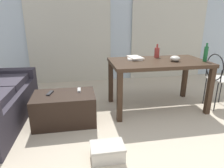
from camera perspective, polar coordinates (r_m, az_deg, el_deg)
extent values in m
plane|color=beige|center=(2.97, 10.66, -9.30)|extent=(7.83, 7.83, 0.00)
cube|color=silver|center=(4.59, 2.43, 17.65)|extent=(5.77, 0.10, 2.61)
cube|color=beige|center=(4.40, -12.07, 15.29)|extent=(1.73, 0.03, 2.31)
cube|color=beige|center=(4.87, 15.91, 15.28)|extent=(1.73, 0.03, 2.31)
cube|color=#38333D|center=(3.69, -27.21, 2.65)|extent=(0.81, 0.24, 0.15)
cube|color=#3E3944|center=(3.30, -28.66, 0.30)|extent=(0.59, 0.65, 0.10)
cube|color=black|center=(2.79, -13.29, -6.76)|extent=(0.81, 0.51, 0.41)
cube|color=#382619|center=(3.09, 13.08, 6.00)|extent=(1.43, 0.80, 0.05)
cube|color=#382619|center=(2.68, 2.18, -3.85)|extent=(0.07, 0.07, 0.70)
cube|color=#382619|center=(3.22, 25.99, -1.89)|extent=(0.07, 0.07, 0.70)
cube|color=#382619|center=(3.32, -0.37, 0.64)|extent=(0.07, 0.07, 0.70)
cube|color=#382619|center=(3.78, 19.96, 1.69)|extent=(0.07, 0.07, 0.70)
cylinder|color=silver|center=(3.52, 28.58, 1.28)|extent=(0.41, 0.41, 0.02)
cylinder|color=black|center=(3.78, 28.50, -1.42)|extent=(0.02, 0.02, 0.46)
cylinder|color=black|center=(3.40, 27.45, -3.33)|extent=(0.02, 0.02, 0.46)
cylinder|color=black|center=(3.62, 24.87, -1.70)|extent=(0.02, 0.02, 0.46)
torus|color=black|center=(3.39, 27.13, 4.26)|extent=(0.03, 0.41, 0.40)
cylinder|color=black|center=(3.28, 28.62, 1.93)|extent=(0.02, 0.02, 0.18)
cylinder|color=black|center=(3.55, 25.32, 3.55)|extent=(0.02, 0.02, 0.18)
cylinder|color=#195B2D|center=(3.24, 25.07, 7.70)|extent=(0.06, 0.06, 0.21)
cylinder|color=#195B2D|center=(3.22, 25.39, 10.02)|extent=(0.03, 0.03, 0.05)
cylinder|color=#99332D|center=(3.32, 12.63, 8.70)|extent=(0.08, 0.08, 0.15)
cylinder|color=#99332D|center=(3.31, 12.76, 10.51)|extent=(0.03, 0.03, 0.06)
ellipsoid|color=beige|center=(3.10, 17.48, 6.94)|extent=(0.15, 0.15, 0.08)
cube|color=silver|center=(3.13, 6.46, 7.20)|extent=(0.27, 0.29, 0.02)
cube|color=silver|center=(3.13, 6.58, 7.57)|extent=(0.22, 0.32, 0.02)
cube|color=#B7B7B2|center=(2.79, -9.34, -1.66)|extent=(0.04, 0.14, 0.02)
cube|color=#232326|center=(2.77, -17.23, -2.48)|extent=(0.08, 0.16, 0.02)
cube|color=beige|center=(2.15, -1.31, -18.87)|extent=(0.33, 0.23, 0.13)
cube|color=beige|center=(2.10, -1.32, -17.21)|extent=(0.34, 0.24, 0.02)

